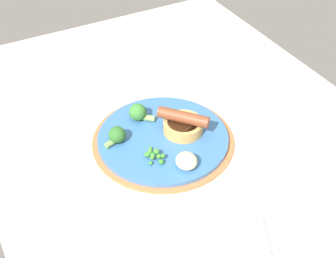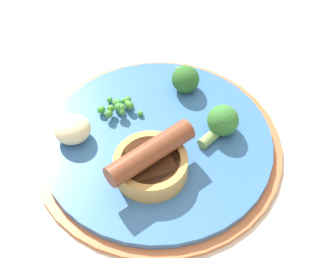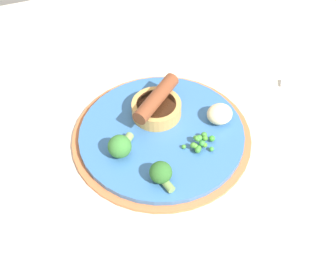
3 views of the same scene
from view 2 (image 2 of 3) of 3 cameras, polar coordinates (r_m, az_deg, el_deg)
dining_table at (r=64.17cm, az=-1.72°, el=-6.37°), size 110.00×80.00×3.00cm
dinner_plate at (r=65.37cm, az=-1.03°, el=-1.80°), size 28.93×28.93×1.40cm
sausage_pudding at (r=60.57cm, az=-1.72°, el=-3.41°), size 9.45×8.80×4.84cm
pea_pile at (r=67.26cm, az=-4.95°, el=2.32°), size 5.51×3.59×1.92cm
broccoli_floret_near at (r=64.69cm, az=5.49°, el=0.74°), size 4.73×5.05×3.68cm
broccoli_floret_far at (r=69.34cm, az=1.77°, el=5.12°), size 3.43×4.70×3.43cm
potato_chunk_0 at (r=64.89cm, az=-9.70°, el=-0.03°), size 4.92×4.73×3.01cm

